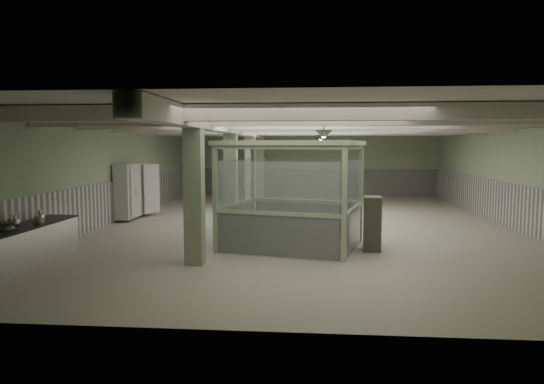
# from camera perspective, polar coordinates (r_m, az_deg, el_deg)

# --- Properties ---
(floor) EXTENTS (20.00, 20.00, 0.00)m
(floor) POSITION_cam_1_polar(r_m,az_deg,el_deg) (17.22, 3.99, -3.84)
(floor) COLOR beige
(floor) RESTS_ON ground
(ceiling) EXTENTS (14.00, 20.00, 0.02)m
(ceiling) POSITION_cam_1_polar(r_m,az_deg,el_deg) (17.01, 4.07, 8.22)
(ceiling) COLOR white
(ceiling) RESTS_ON wall_back
(wall_back) EXTENTS (14.00, 0.02, 3.60)m
(wall_back) POSITION_cam_1_polar(r_m,az_deg,el_deg) (27.01, 4.36, 3.37)
(wall_back) COLOR #98B18D
(wall_back) RESTS_ON floor
(wall_front) EXTENTS (14.00, 0.02, 3.60)m
(wall_front) POSITION_cam_1_polar(r_m,az_deg,el_deg) (7.06, 2.78, -2.49)
(wall_front) COLOR #98B18D
(wall_front) RESTS_ON floor
(wall_left) EXTENTS (0.02, 20.00, 3.60)m
(wall_left) POSITION_cam_1_polar(r_m,az_deg,el_deg) (18.50, -18.22, 2.16)
(wall_left) COLOR #98B18D
(wall_left) RESTS_ON floor
(wall_right) EXTENTS (0.02, 20.00, 3.60)m
(wall_right) POSITION_cam_1_polar(r_m,az_deg,el_deg) (18.31, 26.52, 1.82)
(wall_right) COLOR #98B18D
(wall_right) RESTS_ON floor
(wainscot_left) EXTENTS (0.05, 19.90, 1.50)m
(wainscot_left) POSITION_cam_1_polar(r_m,az_deg,el_deg) (18.58, -18.05, -1.08)
(wainscot_left) COLOR silver
(wainscot_left) RESTS_ON floor
(wainscot_right) EXTENTS (0.05, 19.90, 1.50)m
(wainscot_right) POSITION_cam_1_polar(r_m,az_deg,el_deg) (18.38, 26.31, -1.44)
(wainscot_right) COLOR silver
(wainscot_right) RESTS_ON floor
(wainscot_back) EXTENTS (13.90, 0.05, 1.50)m
(wainscot_back) POSITION_cam_1_polar(r_m,az_deg,el_deg) (27.04, 4.34, 1.14)
(wainscot_back) COLOR silver
(wainscot_back) RESTS_ON floor
(girder) EXTENTS (0.45, 19.90, 0.40)m
(girder) POSITION_cam_1_polar(r_m,az_deg,el_deg) (17.22, -4.35, 7.45)
(girder) COLOR beige
(girder) RESTS_ON ceiling
(beam_a) EXTENTS (13.90, 0.35, 0.32)m
(beam_a) POSITION_cam_1_polar(r_m,az_deg,el_deg) (9.52, 3.39, 9.33)
(beam_a) COLOR beige
(beam_a) RESTS_ON ceiling
(beam_b) EXTENTS (13.90, 0.35, 0.32)m
(beam_b) POSITION_cam_1_polar(r_m,az_deg,el_deg) (12.01, 3.71, 8.52)
(beam_b) COLOR beige
(beam_b) RESTS_ON ceiling
(beam_c) EXTENTS (13.90, 0.35, 0.32)m
(beam_c) POSITION_cam_1_polar(r_m,az_deg,el_deg) (14.51, 3.92, 7.99)
(beam_c) COLOR beige
(beam_c) RESTS_ON ceiling
(beam_d) EXTENTS (13.90, 0.35, 0.32)m
(beam_d) POSITION_cam_1_polar(r_m,az_deg,el_deg) (17.01, 4.07, 7.61)
(beam_d) COLOR beige
(beam_d) RESTS_ON ceiling
(beam_e) EXTENTS (13.90, 0.35, 0.32)m
(beam_e) POSITION_cam_1_polar(r_m,az_deg,el_deg) (19.50, 4.17, 7.33)
(beam_e) COLOR beige
(beam_e) RESTS_ON ceiling
(beam_f) EXTENTS (13.90, 0.35, 0.32)m
(beam_f) POSITION_cam_1_polar(r_m,az_deg,el_deg) (22.00, 4.26, 7.12)
(beam_f) COLOR beige
(beam_f) RESTS_ON ceiling
(beam_g) EXTENTS (13.90, 0.35, 0.32)m
(beam_g) POSITION_cam_1_polar(r_m,az_deg,el_deg) (24.50, 4.33, 6.94)
(beam_g) COLOR beige
(beam_g) RESTS_ON ceiling
(column_a) EXTENTS (0.42, 0.42, 3.60)m
(column_a) POSITION_cam_1_polar(r_m,az_deg,el_deg) (11.37, -9.14, 0.46)
(column_a) COLOR #91A282
(column_a) RESTS_ON floor
(column_b) EXTENTS (0.42, 0.42, 3.60)m
(column_b) POSITION_cam_1_polar(r_m,az_deg,el_deg) (16.26, -4.88, 1.99)
(column_b) COLOR #91A282
(column_b) RESTS_ON floor
(column_c) EXTENTS (0.42, 0.42, 3.60)m
(column_c) POSITION_cam_1_polar(r_m,az_deg,el_deg) (21.19, -2.59, 2.81)
(column_c) COLOR #91A282
(column_c) RESTS_ON floor
(column_d) EXTENTS (0.42, 0.42, 3.60)m
(column_d) POSITION_cam_1_polar(r_m,az_deg,el_deg) (25.16, -1.40, 3.23)
(column_d) COLOR #91A282
(column_d) RESTS_ON floor
(pendant_front) EXTENTS (0.44, 0.44, 0.22)m
(pendant_front) POSITION_cam_1_polar(r_m,az_deg,el_deg) (12.00, 6.10, 6.73)
(pendant_front) COLOR #2B392B
(pendant_front) RESTS_ON ceiling
(pendant_mid) EXTENTS (0.44, 0.44, 0.22)m
(pendant_mid) POSITION_cam_1_polar(r_m,az_deg,el_deg) (17.50, 5.73, 6.32)
(pendant_mid) COLOR #2B392B
(pendant_mid) RESTS_ON ceiling
(pendant_back) EXTENTS (0.44, 0.44, 0.22)m
(pendant_back) POSITION_cam_1_polar(r_m,az_deg,el_deg) (22.49, 5.55, 6.13)
(pendant_back) COLOR #2B392B
(pendant_back) RESTS_ON ceiling
(prep_counter) EXTENTS (0.89, 5.09, 0.91)m
(prep_counter) POSITION_cam_1_polar(r_m,az_deg,el_deg) (12.30, -28.93, -6.08)
(prep_counter) COLOR silver
(prep_counter) RESTS_ON floor
(pitcher_near) EXTENTS (0.27, 0.29, 0.30)m
(pitcher_near) POSITION_cam_1_polar(r_m,az_deg,el_deg) (12.55, -27.97, -3.09)
(pitcher_near) COLOR silver
(pitcher_near) RESTS_ON prep_counter
(pitcher_far) EXTENTS (0.26, 0.29, 0.31)m
(pitcher_far) POSITION_cam_1_polar(r_m,az_deg,el_deg) (13.15, -25.60, -2.59)
(pitcher_far) COLOR silver
(pitcher_far) RESTS_ON prep_counter
(veg_colander) EXTENTS (0.58, 0.58, 0.22)m
(veg_colander) POSITION_cam_1_polar(r_m,az_deg,el_deg) (12.35, -29.03, -3.47)
(veg_colander) COLOR #414045
(veg_colander) RESTS_ON prep_counter
(orange_bowl) EXTENTS (0.29, 0.29, 0.09)m
(orange_bowl) POSITION_cam_1_polar(r_m,az_deg,el_deg) (13.16, -25.73, -3.09)
(orange_bowl) COLOR #B2B2B7
(orange_bowl) RESTS_ON prep_counter
(walkin_cooler) EXTENTS (0.90, 2.20, 2.02)m
(walkin_cooler) POSITION_cam_1_polar(r_m,az_deg,el_deg) (19.23, -16.09, -0.03)
(walkin_cooler) COLOR silver
(walkin_cooler) RESTS_ON floor
(guard_booth) EXTENTS (4.20, 3.78, 2.91)m
(guard_booth) POSITION_cam_1_polar(r_m,az_deg,el_deg) (13.28, 2.42, 1.79)
(guard_booth) COLOR #A8BD97
(guard_booth) RESTS_ON floor
(filing_cabinet) EXTENTS (0.53, 0.71, 1.44)m
(filing_cabinet) POSITION_cam_1_polar(r_m,az_deg,el_deg) (13.17, 11.71, -3.65)
(filing_cabinet) COLOR #515245
(filing_cabinet) RESTS_ON floor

